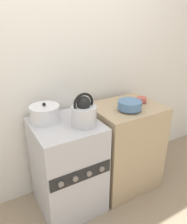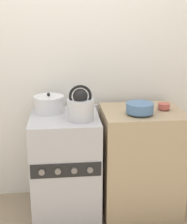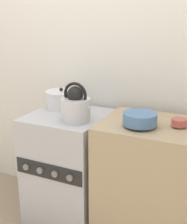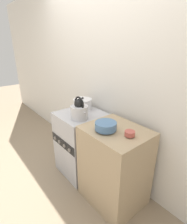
{
  "view_description": "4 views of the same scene",
  "coord_description": "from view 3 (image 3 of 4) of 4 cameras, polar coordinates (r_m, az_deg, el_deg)",
  "views": [
    {
      "loc": [
        -0.59,
        -1.2,
        1.63
      ],
      "look_at": [
        0.27,
        0.28,
        0.89
      ],
      "focal_mm": 35.0,
      "sensor_mm": 36.0,
      "label": 1
    },
    {
      "loc": [
        -0.01,
        -2.03,
        1.6
      ],
      "look_at": [
        0.23,
        0.25,
        0.88
      ],
      "focal_mm": 50.0,
      "sensor_mm": 36.0,
      "label": 2
    },
    {
      "loc": [
        1.08,
        -1.57,
        1.54
      ],
      "look_at": [
        0.19,
        0.3,
        0.88
      ],
      "focal_mm": 50.0,
      "sensor_mm": 36.0,
      "label": 3
    },
    {
      "loc": [
        1.65,
        -0.86,
        1.67
      ],
      "look_at": [
        0.25,
        0.28,
        0.95
      ],
      "focal_mm": 28.0,
      "sensor_mm": 36.0,
      "label": 4
    }
  ],
  "objects": [
    {
      "name": "wall_back",
      "position": [
        2.46,
        -0.93,
        10.79
      ],
      "size": [
        7.0,
        0.06,
        2.5
      ],
      "color": "silver",
      "rests_on": "ground_plane"
    },
    {
      "name": "stove",
      "position": [
        2.41,
        -4.53,
        -10.09
      ],
      "size": [
        0.53,
        0.57,
        0.85
      ],
      "color": "#B2B2B7",
      "rests_on": "ground_plane"
    },
    {
      "name": "counter",
      "position": [
        2.19,
        9.92,
        -12.94
      ],
      "size": [
        0.63,
        0.53,
        0.88
      ],
      "color": "tan",
      "rests_on": "ground_plane"
    },
    {
      "name": "kettle",
      "position": [
        2.07,
        -3.28,
        1.04
      ],
      "size": [
        0.24,
        0.2,
        0.27
      ],
      "color": "silver",
      "rests_on": "stove"
    },
    {
      "name": "cooking_pot",
      "position": [
        2.38,
        -5.87,
        2.28
      ],
      "size": [
        0.24,
        0.24,
        0.16
      ],
      "color": "silver",
      "rests_on": "stove"
    },
    {
      "name": "enamel_bowl",
      "position": [
        1.91,
        8.48,
        -1.26
      ],
      "size": [
        0.21,
        0.21,
        0.09
      ],
      "color": "#4C729E",
      "rests_on": "counter"
    },
    {
      "name": "small_ceramic_bowl",
      "position": [
        1.96,
        15.36,
        -1.87
      ],
      "size": [
        0.09,
        0.09,
        0.05
      ],
      "color": "#B75147",
      "rests_on": "counter"
    }
  ]
}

